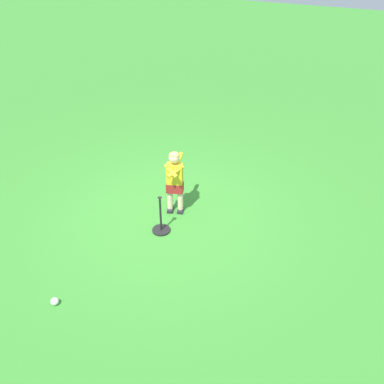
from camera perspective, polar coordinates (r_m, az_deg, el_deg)
ground_plane at (r=7.04m, az=-3.17°, el=-2.87°), size 40.00×40.00×0.00m
child_batter at (r=6.75m, az=-2.30°, el=2.02°), size 0.63×0.31×1.08m
play_ball_behind_batter at (r=5.80m, az=-17.76°, el=-13.65°), size 0.10×0.10×0.10m
batting_tee at (r=6.62m, az=-4.12°, el=-4.44°), size 0.28×0.28×0.62m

